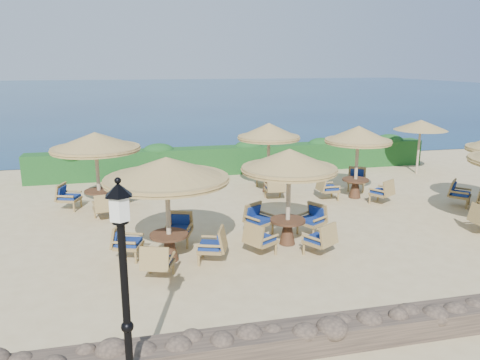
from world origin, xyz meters
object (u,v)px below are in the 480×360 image
cafe_set_0 (167,188)px  cafe_set_1 (289,182)px  cafe_set_5 (357,149)px  lamp_post (126,304)px  cafe_set_3 (96,154)px  extra_parasol (421,125)px  cafe_set_4 (269,143)px

cafe_set_0 → cafe_set_1: size_ratio=1.11×
cafe_set_0 → cafe_set_5: (7.12, 4.13, -0.08)m
cafe_set_0 → cafe_set_1: 3.26m
lamp_post → cafe_set_1: 6.76m
lamp_post → cafe_set_3: 9.63m
extra_parasol → cafe_set_4: size_ratio=0.85×
cafe_set_4 → cafe_set_3: bearing=-170.9°
extra_parasol → cafe_set_5: size_ratio=0.87×
cafe_set_3 → cafe_set_5: same height
cafe_set_3 → cafe_set_4: bearing=9.1°
cafe_set_3 → cafe_set_5: 9.07m
extra_parasol → cafe_set_0: cafe_set_0 is taller
lamp_post → cafe_set_5: size_ratio=1.19×
cafe_set_3 → extra_parasol: bearing=10.1°
cafe_set_0 → cafe_set_3: bearing=112.5°
cafe_set_4 → extra_parasol: bearing=11.0°
lamp_post → cafe_set_0: bearing=78.8°
cafe_set_0 → cafe_set_4: size_ratio=1.08×
extra_parasol → cafe_set_5: bearing=-146.7°
extra_parasol → cafe_set_0: 13.62m
cafe_set_3 → cafe_set_4: same height
lamp_post → cafe_set_3: size_ratio=1.14×
cafe_set_1 → cafe_set_3: (-5.17, 4.29, 0.18)m
cafe_set_1 → cafe_set_4: bearing=79.2°
cafe_set_1 → cafe_set_5: (3.89, 3.76, 0.04)m
cafe_set_5 → cafe_set_1: bearing=-136.0°
cafe_set_1 → cafe_set_3: same height
cafe_set_5 → cafe_set_4: bearing=152.1°
cafe_set_0 → lamp_post: bearing=-101.2°
extra_parasol → cafe_set_3: (-13.56, -2.42, -0.24)m
cafe_set_5 → lamp_post: bearing=-131.8°
cafe_set_1 → cafe_set_4: same height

